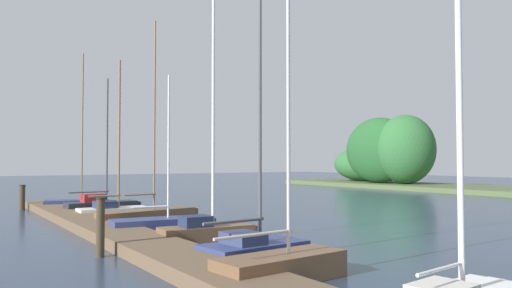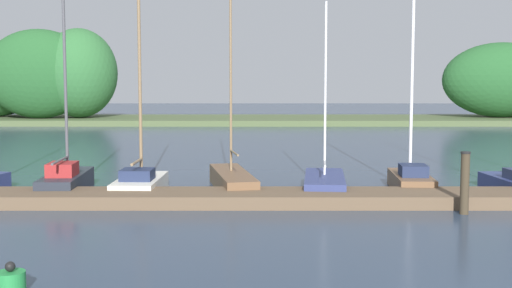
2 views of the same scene
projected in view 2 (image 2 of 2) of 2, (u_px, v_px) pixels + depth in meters
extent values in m
cube|color=brown|center=(442.00, 198.00, 18.86)|extent=(32.42, 1.80, 0.35)
cube|color=#4C5B38|center=(326.00, 120.00, 51.62)|extent=(64.94, 8.00, 0.40)
ellipsoid|color=#235628|center=(42.00, 74.00, 50.27)|extent=(7.99, 4.27, 6.48)
ellipsoid|color=#235628|center=(505.00, 80.00, 51.39)|extent=(8.86, 4.72, 5.58)
ellipsoid|color=#2D6633|center=(82.00, 73.00, 50.96)|extent=(5.63, 5.63, 6.58)
cube|color=#232833|center=(69.00, 183.00, 20.64)|extent=(1.16, 3.39, 0.59)
cube|color=#232833|center=(80.00, 177.00, 22.14)|extent=(0.60, 0.86, 0.50)
cube|color=maroon|center=(66.00, 169.00, 20.17)|extent=(0.81, 1.04, 0.39)
cylinder|color=#4C4C51|center=(68.00, 72.00, 20.56)|extent=(0.09, 0.09, 6.07)
cylinder|color=#4C4C51|center=(64.00, 160.00, 19.96)|extent=(0.15, 1.91, 0.07)
cube|color=silver|center=(143.00, 186.00, 20.55)|extent=(1.31, 3.07, 0.48)
cube|color=silver|center=(152.00, 180.00, 21.92)|extent=(0.69, 0.78, 0.41)
cube|color=#1E2847|center=(140.00, 174.00, 20.14)|extent=(0.94, 0.94, 0.31)
cylinder|color=#7F6647|center=(143.00, 65.00, 20.43)|extent=(0.10, 0.10, 6.70)
cylinder|color=#7F6647|center=(140.00, 162.00, 20.07)|extent=(0.13, 1.41, 0.08)
cube|color=brown|center=(236.00, 181.00, 21.09)|extent=(1.67, 4.27, 0.58)
cube|color=brown|center=(227.00, 174.00, 22.93)|extent=(0.69, 1.12, 0.49)
cylinder|color=#7F6647|center=(234.00, 43.00, 20.98)|extent=(0.08, 0.08, 7.86)
cylinder|color=#7F6647|center=(237.00, 153.00, 20.67)|extent=(0.32, 1.43, 0.06)
cube|color=navy|center=(328.00, 185.00, 20.56)|extent=(1.47, 3.57, 0.54)
cube|color=navy|center=(327.00, 178.00, 22.11)|extent=(0.71, 0.92, 0.46)
cylinder|color=silver|center=(329.00, 89.00, 20.54)|extent=(0.07, 0.07, 5.15)
cylinder|color=silver|center=(328.00, 164.00, 20.15)|extent=(0.19, 1.35, 0.07)
cube|color=brown|center=(414.00, 183.00, 20.99)|extent=(1.21, 3.02, 0.52)
cube|color=brown|center=(407.00, 177.00, 22.31)|extent=(0.61, 0.77, 0.44)
cube|color=#1E2847|center=(417.00, 170.00, 20.58)|extent=(0.83, 0.93, 0.34)
cylinder|color=silver|center=(416.00, 44.00, 20.79)|extent=(0.10, 0.10, 7.86)
cube|color=navy|center=(503.00, 180.00, 21.96)|extent=(0.82, 0.77, 0.39)
cylinder|color=#3D3323|center=(468.00, 184.00, 17.47)|extent=(0.22, 0.22, 1.55)
cylinder|color=black|center=(469.00, 153.00, 17.39)|extent=(0.26, 0.26, 0.04)
cylinder|color=#23843D|center=(14.00, 282.00, 11.20)|extent=(0.48, 0.48, 0.35)
sphere|color=black|center=(14.00, 266.00, 11.17)|extent=(0.17, 0.17, 0.17)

